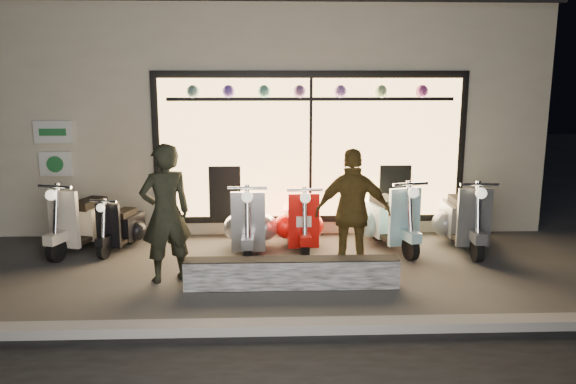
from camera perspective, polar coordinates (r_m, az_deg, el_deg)
name	(u,v)px	position (r m, az deg, el deg)	size (l,w,h in m)	color
ground	(265,271)	(8.22, -2.34, -8.05)	(40.00, 40.00, 0.00)	#383533
kerb	(265,327)	(6.34, -2.37, -13.57)	(40.00, 0.25, 0.12)	slate
shop_building	(265,108)	(12.75, -2.37, 8.55)	(10.20, 6.23, 4.20)	beige
graffiti_barrier	(292,273)	(7.54, 0.38, -8.23)	(2.84, 0.28, 0.40)	black
scooter_silver	(250,223)	(9.09, -3.87, -3.12)	(0.52, 1.59, 1.15)	black
scooter_red	(300,222)	(9.24, 1.21, -3.02)	(0.51, 1.50, 1.08)	black
scooter_black	(123,226)	(9.64, -16.39, -3.37)	(0.59, 1.24, 0.88)	black
scooter_cream	(88,220)	(9.81, -19.66, -2.73)	(0.83, 1.57, 1.13)	black
scooter_blue	(387,218)	(9.49, 9.99, -2.65)	(0.78, 1.61, 1.14)	black
scooter_grey	(462,219)	(9.74, 17.26, -2.61)	(0.55, 1.61, 1.15)	black
man	(166,213)	(7.77, -12.32, -2.13)	(0.69, 0.46, 1.90)	black
woman	(353,213)	(7.90, 6.62, -2.10)	(1.06, 0.44, 1.80)	brown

